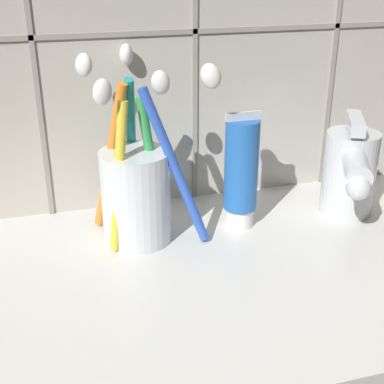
# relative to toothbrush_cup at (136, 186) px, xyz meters

# --- Properties ---
(sink_counter) EXTENTS (0.63, 0.31, 0.02)m
(sink_counter) POSITION_rel_toothbrush_cup_xyz_m (0.06, -0.07, -0.06)
(sink_counter) COLOR silver
(sink_counter) RESTS_ON ground
(toothbrush_cup) EXTENTS (0.12, 0.12, 0.18)m
(toothbrush_cup) POSITION_rel_toothbrush_cup_xyz_m (0.00, 0.00, 0.00)
(toothbrush_cup) COLOR silver
(toothbrush_cup) RESTS_ON sink_counter
(toothpaste_tube) EXTENTS (0.03, 0.03, 0.12)m
(toothpaste_tube) POSITION_rel_toothbrush_cup_xyz_m (0.10, -0.00, 0.00)
(toothpaste_tube) COLOR white
(toothpaste_tube) RESTS_ON sink_counter
(sink_faucet) EXTENTS (0.07, 0.11, 0.10)m
(sink_faucet) POSITION_rel_toothbrush_cup_xyz_m (0.22, -0.01, -0.00)
(sink_faucet) COLOR silver
(sink_faucet) RESTS_ON sink_counter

